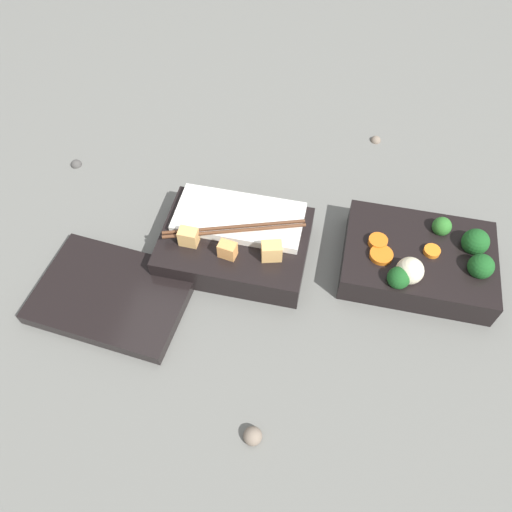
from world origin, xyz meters
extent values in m
plane|color=slate|center=(0.00, 0.00, 0.00)|extent=(3.00, 3.00, 0.00)
cube|color=black|center=(-0.12, 0.00, 0.02)|extent=(0.21, 0.15, 0.04)
sphere|color=#2D7028|center=(-0.15, -0.04, 0.05)|extent=(0.03, 0.03, 0.03)
sphere|color=#19511E|center=(-0.19, -0.02, 0.05)|extent=(0.04, 0.04, 0.04)
sphere|color=#19511E|center=(-0.09, 0.06, 0.05)|extent=(0.03, 0.03, 0.03)
sphere|color=#19511E|center=(-0.20, 0.02, 0.05)|extent=(0.03, 0.03, 0.03)
cylinder|color=orange|center=(-0.06, 0.00, 0.05)|extent=(0.04, 0.04, 0.01)
cylinder|color=orange|center=(-0.11, 0.04, 0.05)|extent=(0.03, 0.03, 0.01)
cylinder|color=orange|center=(-0.13, 0.00, 0.05)|extent=(0.03, 0.03, 0.01)
cylinder|color=orange|center=(-0.07, 0.02, 0.05)|extent=(0.04, 0.04, 0.01)
sphere|color=beige|center=(-0.10, 0.04, 0.05)|extent=(0.04, 0.04, 0.04)
cube|color=black|center=(0.14, 0.03, 0.02)|extent=(0.21, 0.15, 0.04)
cube|color=white|center=(0.14, 0.00, 0.05)|extent=(0.18, 0.09, 0.01)
cube|color=#EAB266|center=(0.08, 0.05, 0.06)|extent=(0.03, 0.03, 0.03)
cube|color=#F4A356|center=(0.14, 0.06, 0.06)|extent=(0.03, 0.02, 0.02)
cube|color=#EAB266|center=(0.20, 0.05, 0.06)|extent=(0.03, 0.02, 0.03)
cylinder|color=#56331E|center=(0.14, 0.02, 0.06)|extent=(0.19, 0.07, 0.01)
cylinder|color=#56331E|center=(0.14, 0.03, 0.06)|extent=(0.19, 0.07, 0.01)
cube|color=black|center=(0.28, 0.14, 0.01)|extent=(0.21, 0.16, 0.02)
sphere|color=#7A6B5B|center=(-0.05, -0.26, 0.00)|extent=(0.02, 0.02, 0.02)
sphere|color=#7A6B5B|center=(0.06, 0.28, 0.01)|extent=(0.02, 0.02, 0.02)
sphere|color=#474442|center=(0.44, -0.09, 0.00)|extent=(0.02, 0.02, 0.02)
camera|label=1|loc=(0.02, 0.44, 0.60)|focal=35.00mm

